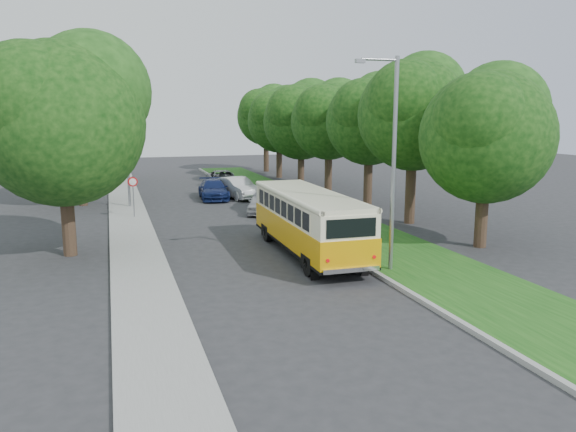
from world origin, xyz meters
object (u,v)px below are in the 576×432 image
object	(u,v)px
car_silver	(262,203)
car_grey	(223,180)
lamppost_near	(392,158)
vintage_bus	(308,223)
car_blue	(213,189)
lamppost_far	(125,144)
car_white	(237,188)

from	to	relation	value
car_silver	car_grey	size ratio (longest dim) A/B	0.75
lamppost_near	vintage_bus	bearing A→B (deg)	119.91
lamppost_near	car_blue	size ratio (longest dim) A/B	1.70
lamppost_near	lamppost_far	distance (m)	20.53
lamppost_far	car_grey	world-z (taller)	lamppost_far
lamppost_near	car_blue	distance (m)	21.24
car_silver	car_white	bearing A→B (deg)	111.37
lamppost_near	vintage_bus	xyz separation A→B (m)	(-1.99, 3.47, -2.99)
vintage_bus	car_blue	bearing A→B (deg)	94.03
lamppost_near	car_grey	xyz separation A→B (m)	(-1.21, 26.32, -3.66)
lamppost_far	vintage_bus	bearing A→B (deg)	-65.31
lamppost_far	car_silver	size ratio (longest dim) A/B	1.96
lamppost_near	car_silver	size ratio (longest dim) A/B	2.09
vintage_bus	car_silver	xyz separation A→B (m)	(0.79, 10.58, -0.73)
lamppost_far	car_blue	distance (m)	7.20
car_silver	car_blue	size ratio (longest dim) A/B	0.81
car_silver	car_blue	xyz separation A→B (m)	(-1.77, 6.65, 0.03)
car_grey	car_white	bearing A→B (deg)	-86.74
car_white	car_grey	size ratio (longest dim) A/B	0.89
lamppost_far	car_silver	distance (m)	9.54
vintage_bus	car_grey	distance (m)	22.87
vintage_bus	car_silver	distance (m)	10.64
car_blue	car_grey	world-z (taller)	car_grey
lamppost_near	car_silver	world-z (taller)	lamppost_near
lamppost_near	car_white	bearing A→B (deg)	93.56
vintage_bus	car_white	xyz separation A→B (m)	(0.72, 17.09, -0.63)
car_white	car_blue	distance (m)	1.71
lamppost_far	car_grey	bearing A→B (deg)	45.44
lamppost_far	car_blue	xyz separation A→B (m)	(5.93, 2.20, -3.43)
vintage_bus	lamppost_near	bearing A→B (deg)	-59.32
vintage_bus	car_blue	distance (m)	17.28
lamppost_far	car_blue	size ratio (longest dim) A/B	1.59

